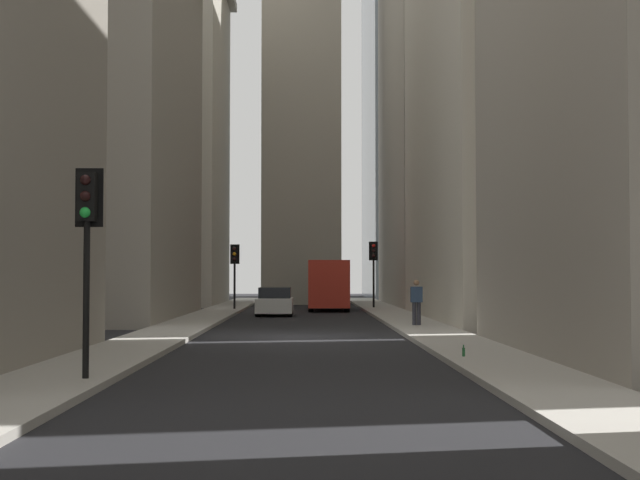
% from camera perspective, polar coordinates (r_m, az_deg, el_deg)
% --- Properties ---
extents(ground_plane, '(135.00, 135.00, 0.00)m').
position_cam_1_polar(ground_plane, '(29.83, -1.24, -6.14)').
color(ground_plane, black).
extents(sidewalk_right, '(90.00, 2.20, 0.14)m').
position_cam_1_polar(sidewalk_right, '(30.20, -9.86, -5.93)').
color(sidewalk_right, '#A8A399').
rests_on(sidewalk_right, ground_plane).
extents(sidewalk_left, '(90.00, 2.20, 0.14)m').
position_cam_1_polar(sidewalk_left, '(30.13, 7.40, -5.95)').
color(sidewalk_left, '#A8A399').
rests_on(sidewalk_left, ground_plane).
extents(building_left_far, '(18.08, 10.50, 31.92)m').
position_cam_1_polar(building_left_far, '(61.11, 9.15, 10.99)').
color(building_left_far, '#A8A091').
rests_on(building_left_far, ground_plane).
extents(building_right_far, '(12.50, 10.50, 25.81)m').
position_cam_1_polar(building_right_far, '(62.99, -10.79, 7.76)').
color(building_right_far, beige).
rests_on(building_right_far, ground_plane).
extents(building_right_midfar, '(16.00, 10.50, 21.42)m').
position_cam_1_polar(building_right_midfar, '(43.71, -15.33, 9.31)').
color(building_right_midfar, gray).
rests_on(building_right_midfar, ground_plane).
extents(church_spire, '(6.05, 6.05, 35.63)m').
position_cam_1_polar(church_spire, '(66.13, -1.17, 12.22)').
color(church_spire, '#A8A091').
rests_on(church_spire, ground_plane).
extents(delivery_truck, '(6.46, 2.25, 2.84)m').
position_cam_1_polar(delivery_truck, '(51.46, 0.50, -2.87)').
color(delivery_truck, red).
rests_on(delivery_truck, ground_plane).
extents(sedan_white, '(4.30, 1.78, 1.42)m').
position_cam_1_polar(sedan_white, '(45.24, -2.87, -3.96)').
color(sedan_white, silver).
rests_on(sedan_white, ground_plane).
extents(traffic_light_foreground, '(0.43, 0.52, 3.89)m').
position_cam_1_polar(traffic_light_foreground, '(17.16, -14.55, 1.06)').
color(traffic_light_foreground, black).
rests_on(traffic_light_foreground, sidewalk_right).
extents(traffic_light_midblock, '(0.43, 0.52, 3.86)m').
position_cam_1_polar(traffic_light_midblock, '(52.85, 3.41, -1.21)').
color(traffic_light_midblock, black).
rests_on(traffic_light_midblock, sidewalk_left).
extents(traffic_light_far_junction, '(0.43, 0.52, 3.62)m').
position_cam_1_polar(traffic_light_far_junction, '(50.69, -5.43, -1.36)').
color(traffic_light_far_junction, black).
rests_on(traffic_light_far_junction, sidewalk_right).
extents(pedestrian, '(0.26, 0.44, 1.71)m').
position_cam_1_polar(pedestrian, '(34.39, 6.13, -3.82)').
color(pedestrian, '#33333D').
rests_on(pedestrian, sidewalk_left).
extents(discarded_bottle, '(0.07, 0.07, 0.27)m').
position_cam_1_polar(discarded_bottle, '(21.36, 9.08, -7.00)').
color(discarded_bottle, '#236033').
rests_on(discarded_bottle, sidewalk_left).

